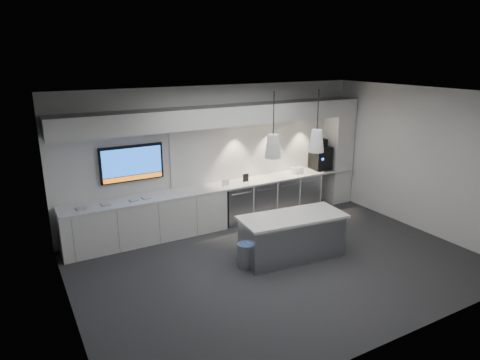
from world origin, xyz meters
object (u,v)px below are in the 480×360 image
wall_tv (132,163)px  bin (246,255)px  coffee_machine (321,157)px  island (292,236)px

wall_tv → bin: 2.91m
bin → coffee_machine: bearing=31.4°
wall_tv → island: wall_tv is taller
wall_tv → island: size_ratio=0.62×
bin → coffee_machine: size_ratio=0.57×
island → coffee_machine: 3.22m
island → coffee_machine: (2.33, 2.07, 0.80)m
wall_tv → coffee_machine: size_ratio=1.66×
island → coffee_machine: size_ratio=2.66×
wall_tv → coffee_machine: (4.56, -0.25, -0.35)m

